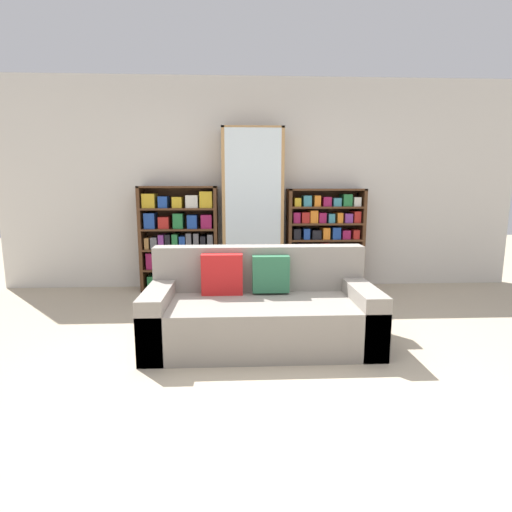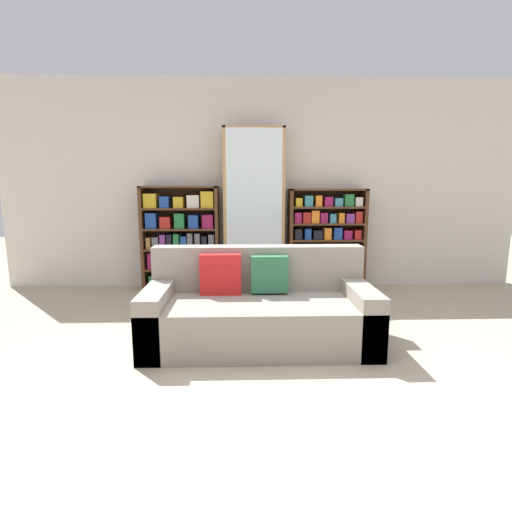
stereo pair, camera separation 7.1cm
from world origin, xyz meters
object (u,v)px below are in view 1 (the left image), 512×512
object	(u,v)px
couch	(260,311)
bookshelf_left	(180,240)
display_cabinet	(253,212)
wine_bottle	(296,298)
bookshelf_right	(325,240)

from	to	relation	value
couch	bookshelf_left	xyz separation A→B (m)	(-0.93, 1.82, 0.37)
display_cabinet	wine_bottle	size ratio (longest dim) A/B	5.11
bookshelf_left	wine_bottle	world-z (taller)	bookshelf_left
couch	bookshelf_left	world-z (taller)	bookshelf_left
bookshelf_left	display_cabinet	world-z (taller)	display_cabinet
wine_bottle	bookshelf_left	bearing A→B (deg)	142.79
display_cabinet	bookshelf_right	size ratio (longest dim) A/B	1.57
bookshelf_right	wine_bottle	distance (m)	1.25
display_cabinet	wine_bottle	world-z (taller)	display_cabinet
bookshelf_left	bookshelf_right	size ratio (longest dim) A/B	1.03
bookshelf_left	wine_bottle	xyz separation A→B (m)	(1.36, -1.03, -0.49)
display_cabinet	wine_bottle	bearing A→B (deg)	-67.28
couch	wine_bottle	world-z (taller)	couch
bookshelf_right	bookshelf_left	bearing A→B (deg)	-179.99
wine_bottle	bookshelf_right	bearing A→B (deg)	63.50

